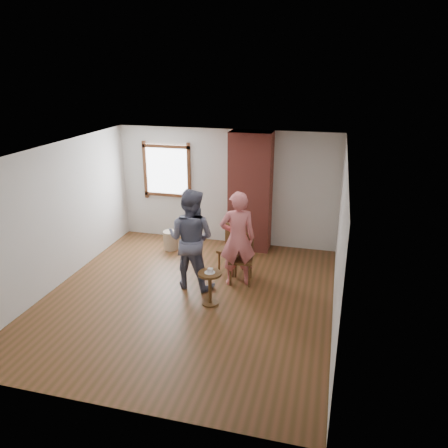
{
  "coord_description": "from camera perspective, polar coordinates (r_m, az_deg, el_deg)",
  "views": [
    {
      "loc": [
        2.33,
        -6.45,
        3.88
      ],
      "look_at": [
        0.45,
        0.8,
        1.15
      ],
      "focal_mm": 35.0,
      "sensor_mm": 36.0,
      "label": 1
    }
  ],
  "objects": [
    {
      "name": "dining_chair_left",
      "position": [
        8.62,
        1.17,
        -2.87
      ],
      "size": [
        0.52,
        0.52,
        0.94
      ],
      "rotation": [
        0.0,
        0.0,
        -0.19
      ],
      "color": "brown",
      "rests_on": "ground"
    },
    {
      "name": "side_table",
      "position": [
        7.47,
        -1.85,
        -7.72
      ],
      "size": [
        0.4,
        0.4,
        0.6
      ],
      "color": "brown",
      "rests_on": "ground"
    },
    {
      "name": "dark_pot",
      "position": [
        9.87,
        -4.59,
        -2.73
      ],
      "size": [
        0.18,
        0.18,
        0.15
      ],
      "primitive_type": "cylinder",
      "rotation": [
        0.0,
        0.0,
        0.22
      ],
      "color": "black",
      "rests_on": "ground"
    },
    {
      "name": "ground",
      "position": [
        7.89,
        -4.71,
        -9.54
      ],
      "size": [
        5.5,
        5.5,
        0.0
      ],
      "primitive_type": "plane",
      "color": "brown",
      "rests_on": "ground"
    },
    {
      "name": "cake_plate",
      "position": [
        7.38,
        -1.87,
        -6.34
      ],
      "size": [
        0.18,
        0.18,
        0.01
      ],
      "primitive_type": "cylinder",
      "color": "white",
      "rests_on": "side_table"
    },
    {
      "name": "brick_chimney",
      "position": [
        9.48,
        3.46,
        4.18
      ],
      "size": [
        0.9,
        0.5,
        2.6
      ],
      "primitive_type": "cube",
      "color": "#AF4A3E",
      "rests_on": "ground"
    },
    {
      "name": "dining_chair_right",
      "position": [
        8.24,
        2.3,
        -4.08
      ],
      "size": [
        0.48,
        0.48,
        0.93
      ],
      "rotation": [
        0.0,
        0.0,
        0.11
      ],
      "color": "brown",
      "rests_on": "ground"
    },
    {
      "name": "person_pink",
      "position": [
        7.97,
        1.78,
        -1.96
      ],
      "size": [
        0.76,
        0.62,
        1.8
      ],
      "primitive_type": "imported",
      "rotation": [
        0.0,
        0.0,
        3.48
      ],
      "color": "#DC6E70",
      "rests_on": "ground"
    },
    {
      "name": "room_shell",
      "position": [
        7.74,
        -4.02,
        4.43
      ],
      "size": [
        5.04,
        5.52,
        2.62
      ],
      "color": "silver",
      "rests_on": "ground"
    },
    {
      "name": "cake_slice",
      "position": [
        7.37,
        -1.8,
        -6.11
      ],
      "size": [
        0.08,
        0.07,
        0.06
      ],
      "primitive_type": "cube",
      "color": "silver",
      "rests_on": "cake_plate"
    },
    {
      "name": "stoneware_crock",
      "position": [
        9.81,
        -6.97,
        -2.11
      ],
      "size": [
        0.38,
        0.38,
        0.42
      ],
      "primitive_type": "cylinder",
      "rotation": [
        0.0,
        0.0,
        -0.17
      ],
      "color": "tan",
      "rests_on": "ground"
    },
    {
      "name": "man",
      "position": [
        7.9,
        -4.34,
        -1.95
      ],
      "size": [
        0.99,
        0.82,
        1.87
      ],
      "primitive_type": "imported",
      "rotation": [
        0.0,
        0.0,
        3.01
      ],
      "color": "black",
      "rests_on": "ground"
    }
  ]
}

